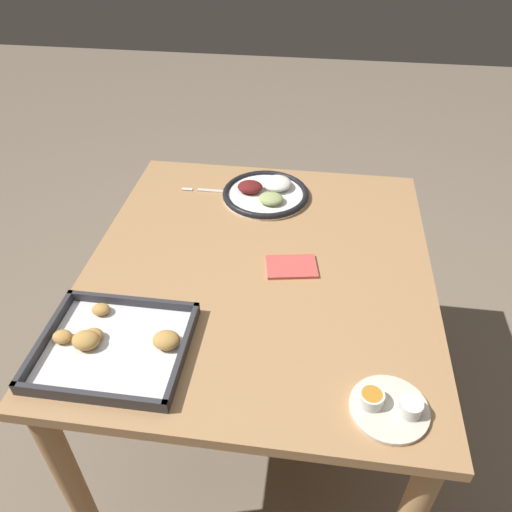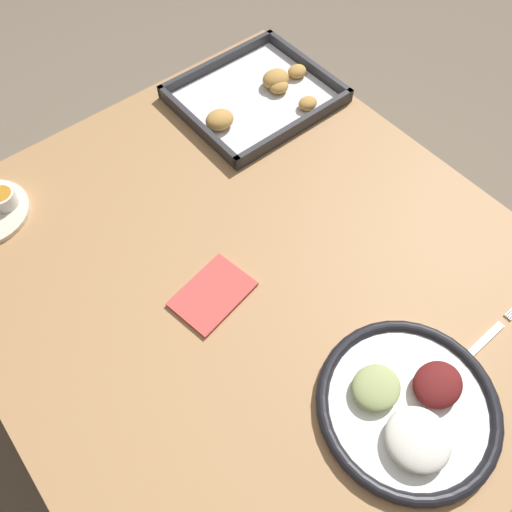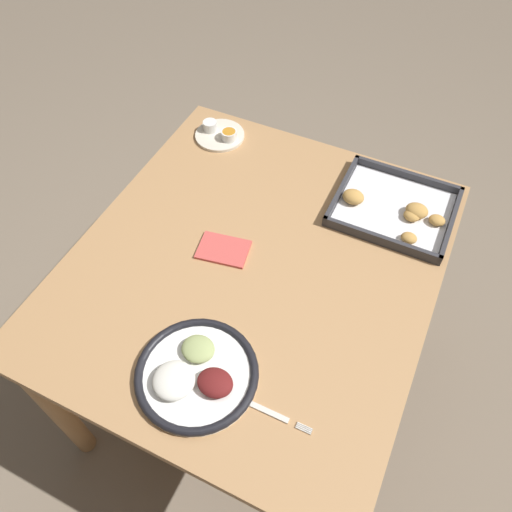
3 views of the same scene
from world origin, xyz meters
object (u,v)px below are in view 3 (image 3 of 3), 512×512
at_px(dinner_plate, 196,374).
at_px(napkin, 223,250).
at_px(saucer_plate, 220,133).
at_px(fork, 266,411).
at_px(baking_tray, 395,209).

bearing_deg(dinner_plate, napkin, 107.98).
bearing_deg(saucer_plate, dinner_plate, -65.84).
xyz_separation_m(saucer_plate, napkin, (0.23, -0.41, -0.01)).
bearing_deg(fork, saucer_plate, 123.85).
relative_size(baking_tray, napkin, 2.23).
relative_size(saucer_plate, baking_tray, 0.48).
distance_m(saucer_plate, napkin, 0.47).
distance_m(dinner_plate, saucer_plate, 0.83).
bearing_deg(saucer_plate, napkin, -61.11).
xyz_separation_m(dinner_plate, fork, (0.17, -0.01, -0.01)).
xyz_separation_m(dinner_plate, napkin, (-0.11, 0.34, -0.01)).
distance_m(fork, saucer_plate, 0.92).
distance_m(fork, napkin, 0.45).
bearing_deg(fork, dinner_plate, 178.10).
height_order(dinner_plate, fork, dinner_plate).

